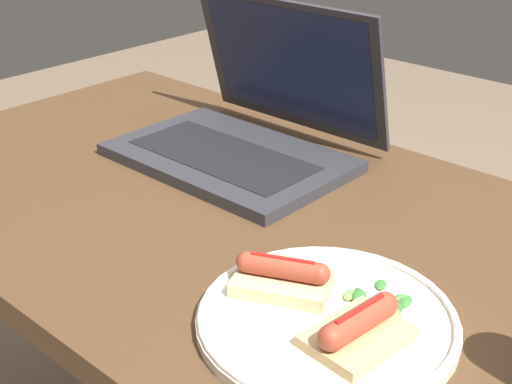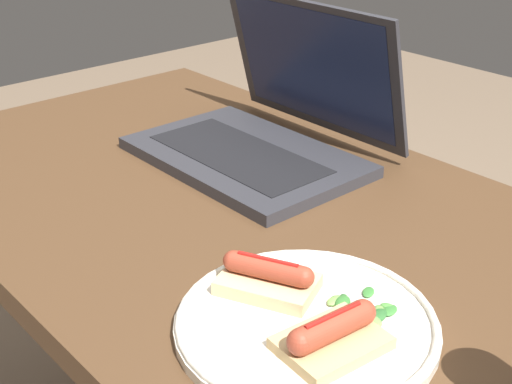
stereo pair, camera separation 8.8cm
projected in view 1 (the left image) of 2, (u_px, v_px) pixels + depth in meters
The scene contains 6 objects.
desk at pixel (260, 271), 0.99m from camera, with size 1.27×0.66×0.72m.
laptop at pixel (247, 130), 1.11m from camera, with size 0.36×0.29×0.23m.
plate at pixel (327, 319), 0.73m from camera, with size 0.27×0.27×0.02m.
sausage_toast_left at pixel (358, 329), 0.68m from camera, with size 0.08×0.11×0.04m.
sausage_toast_middle at pixel (282, 277), 0.77m from camera, with size 0.12×0.10×0.04m.
salad_pile at pixel (379, 300), 0.75m from camera, with size 0.07×0.06×0.01m.
Camera 1 is at (0.56, -0.62, 1.17)m, focal length 50.00 mm.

